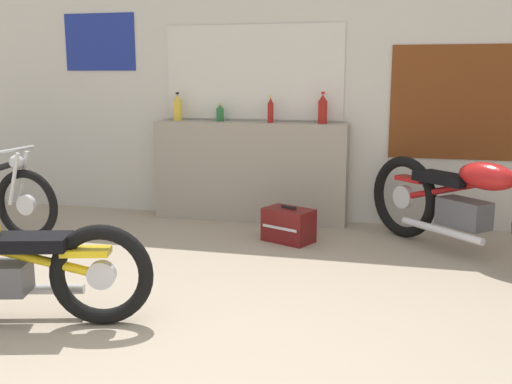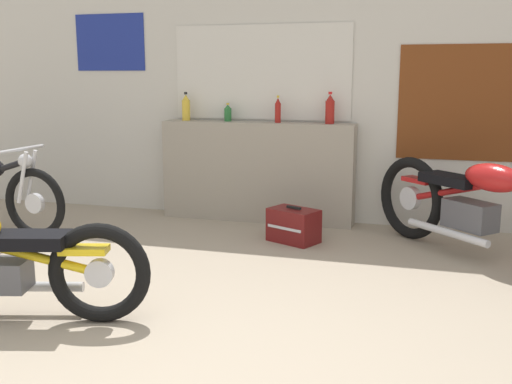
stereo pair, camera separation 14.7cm
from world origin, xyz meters
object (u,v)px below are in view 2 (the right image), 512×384
at_px(hard_case_darkred, 294,225).
at_px(bottle_right_center, 330,110).
at_px(bottle_leftmost, 186,108).
at_px(bottle_left_center, 228,113).
at_px(motorcycle_red, 478,206).
at_px(bottle_center, 278,111).

bearing_deg(hard_case_darkred, bottle_right_center, 75.30).
xyz_separation_m(bottle_leftmost, bottle_left_center, (0.45, 0.02, -0.05)).
bearing_deg(bottle_left_center, bottle_right_center, -1.43).
relative_size(bottle_left_center, motorcycle_red, 0.11).
distance_m(bottle_center, bottle_right_center, 0.52).
height_order(bottle_center, bottle_right_center, bottle_right_center).
bearing_deg(bottle_leftmost, bottle_left_center, 2.32).
bearing_deg(bottle_center, hard_case_darkred, -64.90).
relative_size(bottle_leftmost, bottle_right_center, 0.95).
distance_m(bottle_left_center, bottle_right_center, 1.06).
bearing_deg(bottle_left_center, bottle_center, -4.53).
xyz_separation_m(bottle_left_center, bottle_right_center, (1.06, -0.03, 0.06)).
bearing_deg(bottle_left_center, hard_case_darkred, -40.61).
height_order(bottle_left_center, bottle_right_center, bottle_right_center).
distance_m(bottle_left_center, bottle_center, 0.54).
distance_m(bottle_left_center, motorcycle_red, 2.64).
relative_size(bottle_center, hard_case_darkred, 0.53).
height_order(bottle_leftmost, motorcycle_red, bottle_leftmost).
distance_m(bottle_right_center, hard_case_darkred, 1.25).
bearing_deg(bottle_leftmost, bottle_center, -1.41).
xyz_separation_m(bottle_leftmost, bottle_right_center, (1.51, -0.01, 0.01)).
height_order(bottle_left_center, hard_case_darkred, bottle_left_center).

